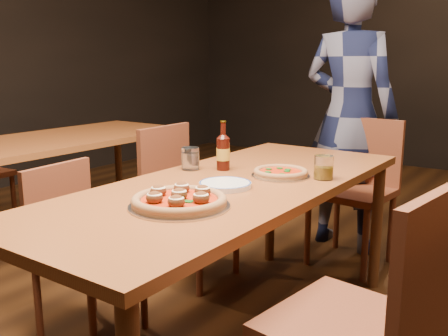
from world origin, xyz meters
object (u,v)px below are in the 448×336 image
Objects in this scene: chair_main_sw at (192,201)px; pizza_margherita at (281,173)px; water_glass at (190,159)px; diner at (349,116)px; amber_glass at (324,167)px; chair_main_e at (352,325)px; pizza_meatball at (179,200)px; beer_bottle at (223,153)px; chair_main_nw at (89,250)px; table_left at (47,149)px; chair_end at (352,191)px; plate_stack at (225,185)px; table_main at (231,198)px.

chair_main_sw is 0.80m from pizza_margherita.
diner is (0.24, 1.37, 0.10)m from water_glass.
diner reaches higher than amber_glass.
chair_main_sw is 1.54m from chair_main_e.
pizza_meatball is 1.89m from diner.
beer_bottle is 2.18× the size of amber_glass.
chair_main_nw reaches higher than pizza_meatball.
pizza_margherita is at bearing -2.53° from table_left.
diner reaches higher than beer_bottle.
table_left is 2.01m from chair_end.
beer_bottle reaches higher than pizza_meatball.
pizza_meatball reaches higher than plate_stack.
amber_glass reaches higher than pizza_margherita.
chair_main_nw is at bearing 171.78° from pizza_meatball.
chair_main_sw reaches higher than plate_stack.
pizza_margherita is at bearing 104.04° from diner.
pizza_margherita is (0.06, 0.63, -0.01)m from pizza_meatball.
pizza_margherita reaches higher than table_left.
chair_main_sw reaches higher than pizza_meatball.
diner is (-0.12, 1.88, 0.13)m from pizza_meatball.
chair_main_e is at bearing -29.09° from table_main.
pizza_meatball is 1.68× the size of plate_stack.
pizza_meatball reaches higher than pizza_margherita.
pizza_meatball is at bearing -109.06° from amber_glass.
chair_main_sw is 0.57m from water_glass.
chair_end is 1.62m from pizza_meatball.
water_glass is (-0.36, 0.51, 0.03)m from pizza_meatball.
water_glass is (1.40, -0.20, 0.12)m from table_left.
pizza_margherita is 2.51× the size of amber_glass.
diner is at bearing 93.27° from plate_stack.
beer_bottle is 0.13× the size of diner.
chair_main_nw is 1.64m from chair_end.
beer_bottle reaches higher than chair_main_nw.
table_main is 0.27m from pizza_margherita.
chair_end reaches higher than chair_main_sw.
chair_main_e is (0.71, -0.39, -0.19)m from table_main.
chair_main_nw is at bearing -121.08° from water_glass.
table_main is 0.83m from chair_main_e.
chair_main_nw reaches higher than table_main.
chair_end is 1.30m from plate_stack.
plate_stack is at bearing -132.76° from chair_main_sw.
amber_glass reaches higher than pizza_meatball.
plate_stack reaches higher than table_left.
plate_stack is (-0.09, -0.31, -0.01)m from pizza_margherita.
diner is at bearing 85.04° from beer_bottle.
table_left is 1.78m from plate_stack.
diner is at bearing 93.58° from pizza_meatball.
chair_main_sw is 1.22m from diner.
table_main is 0.43m from pizza_meatball.
table_left is 19.16× the size of amber_glass.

